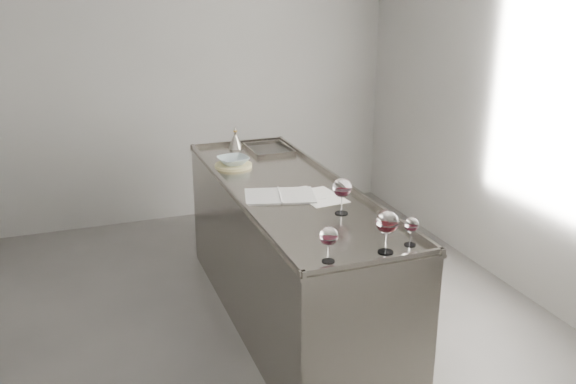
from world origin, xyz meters
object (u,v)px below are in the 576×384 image
object	(u,v)px
ceramic_bowl	(233,161)
wine_funnel	(236,141)
wine_glass_left	(329,237)
wine_glass_middle	(342,188)
wine_glass_small	(411,226)
counter	(288,256)
wine_glass_right	(387,223)
notebook	(280,196)

from	to	relation	value
ceramic_bowl	wine_funnel	world-z (taller)	wine_funnel
ceramic_bowl	wine_glass_left	bearing A→B (deg)	-89.76
wine_glass_middle	wine_glass_small	world-z (taller)	wine_glass_middle
counter	wine_glass_right	xyz separation A→B (m)	(0.12, -1.08, 0.62)
counter	wine_funnel	size ratio (longest dim) A/B	13.47
wine_glass_small	ceramic_bowl	bearing A→B (deg)	106.15
ceramic_bowl	wine_funnel	xyz separation A→B (m)	(0.15, 0.48, 0.01)
wine_glass_middle	wine_glass_right	distance (m)	0.56
wine_glass_right	notebook	distance (m)	0.99
wine_glass_right	notebook	bearing A→B (deg)	102.84
counter	wine_glass_right	size ratio (longest dim) A/B	11.04
wine_glass_left	wine_funnel	bearing A→B (deg)	86.14
wine_glass_small	wine_funnel	size ratio (longest dim) A/B	0.83
notebook	wine_glass_right	bearing A→B (deg)	-62.57
ceramic_bowl	wine_glass_middle	bearing A→B (deg)	-73.25
wine_glass_right	wine_glass_small	bearing A→B (deg)	13.04
wine_glass_left	notebook	xyz separation A→B (m)	(0.09, 0.96, -0.12)
wine_glass_right	wine_funnel	xyz separation A→B (m)	(-0.16, 2.16, -0.10)
wine_glass_left	ceramic_bowl	size ratio (longest dim) A/B	0.84
counter	notebook	distance (m)	0.50
counter	wine_glass_right	world-z (taller)	wine_glass_right
wine_glass_middle	wine_glass_right	bearing A→B (deg)	-91.95
wine_glass_left	wine_glass_small	size ratio (longest dim) A/B	1.20
counter	wine_glass_middle	distance (m)	0.82
wine_glass_right	wine_funnel	distance (m)	2.17
wine_glass_middle	notebook	world-z (taller)	wine_glass_middle
wine_glass_left	counter	bearing A→B (deg)	79.88
wine_glass_left	wine_glass_small	bearing A→B (deg)	4.51
notebook	wine_glass_small	bearing A→B (deg)	-53.10
wine_glass_left	wine_glass_right	xyz separation A→B (m)	(0.31, 0.00, 0.03)
wine_glass_small	ceramic_bowl	xyz separation A→B (m)	(-0.47, 1.64, -0.06)
wine_glass_small	wine_funnel	world-z (taller)	wine_funnel
counter	ceramic_bowl	bearing A→B (deg)	108.56
wine_glass_left	wine_funnel	world-z (taller)	same
wine_glass_right	notebook	xyz separation A→B (m)	(-0.22, 0.96, -0.15)
ceramic_bowl	wine_funnel	bearing A→B (deg)	72.47
counter	wine_glass_middle	size ratio (longest dim) A/B	11.30
wine_glass_right	wine_glass_small	xyz separation A→B (m)	(0.16, 0.04, -0.05)
wine_glass_left	wine_glass_middle	world-z (taller)	wine_glass_middle
wine_glass_middle	notebook	distance (m)	0.48
wine_glass_middle	wine_glass_small	size ratio (longest dim) A/B	1.43
wine_glass_middle	wine_funnel	distance (m)	1.61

